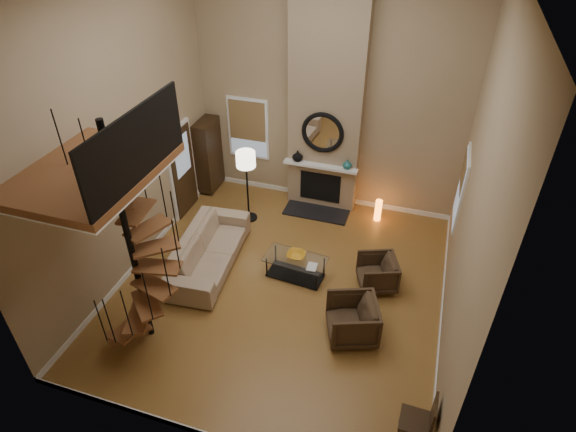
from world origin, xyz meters
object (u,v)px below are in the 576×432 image
(armchair_near, at_px, (381,273))
(accent_lamp, at_px, (378,211))
(sofa, at_px, (209,249))
(hutch, at_px, (209,155))
(coffee_table, at_px, (295,265))
(side_chair, at_px, (422,419))
(armchair_far, at_px, (357,320))
(floor_lamp, at_px, (246,165))

(armchair_near, height_order, accent_lamp, armchair_near)
(sofa, bearing_deg, hutch, 19.30)
(coffee_table, bearing_deg, side_chair, -45.99)
(coffee_table, distance_m, side_chair, 3.81)
(armchair_far, distance_m, accent_lamp, 3.49)
(sofa, relative_size, armchair_far, 3.00)
(hutch, height_order, armchair_near, hutch)
(sofa, distance_m, floor_lamp, 2.02)
(hutch, height_order, side_chair, hutch)
(hutch, distance_m, floor_lamp, 1.72)
(armchair_far, distance_m, coffee_table, 1.79)
(sofa, xyz_separation_m, side_chair, (4.40, -2.54, 0.13))
(coffee_table, relative_size, accent_lamp, 2.28)
(armchair_far, height_order, side_chair, side_chair)
(floor_lamp, xyz_separation_m, side_chair, (4.24, -4.28, -0.89))
(armchair_far, xyz_separation_m, coffee_table, (-1.43, 1.09, -0.07))
(hutch, height_order, floor_lamp, hutch)
(side_chair, bearing_deg, armchair_far, 126.39)
(coffee_table, xyz_separation_m, accent_lamp, (1.24, 2.40, -0.03))
(sofa, relative_size, accent_lamp, 4.61)
(armchair_far, xyz_separation_m, side_chair, (1.21, -1.65, 0.17))
(coffee_table, xyz_separation_m, floor_lamp, (-1.60, 1.55, 1.13))
(coffee_table, bearing_deg, armchair_near, 7.51)
(armchair_near, bearing_deg, coffee_table, -103.62)
(coffee_table, bearing_deg, armchair_far, -37.29)
(hutch, height_order, coffee_table, hutch)
(accent_lamp, relative_size, side_chair, 0.59)
(sofa, bearing_deg, accent_lamp, -54.30)
(armchair_far, xyz_separation_m, accent_lamp, (-0.19, 3.49, -0.10))
(armchair_far, bearing_deg, coffee_table, -147.71)
(coffee_table, bearing_deg, sofa, -173.79)
(coffee_table, distance_m, floor_lamp, 2.50)
(sofa, height_order, accent_lamp, sofa)
(armchair_near, relative_size, floor_lamp, 0.41)
(floor_lamp, bearing_deg, hutch, 145.97)
(armchair_near, xyz_separation_m, armchair_far, (-0.20, -1.30, 0.00))
(armchair_near, bearing_deg, sofa, -104.29)
(coffee_table, height_order, floor_lamp, floor_lamp)
(hutch, relative_size, armchair_far, 2.11)
(armchair_near, height_order, side_chair, side_chair)
(armchair_far, height_order, accent_lamp, armchair_far)
(armchair_near, distance_m, armchair_far, 1.32)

